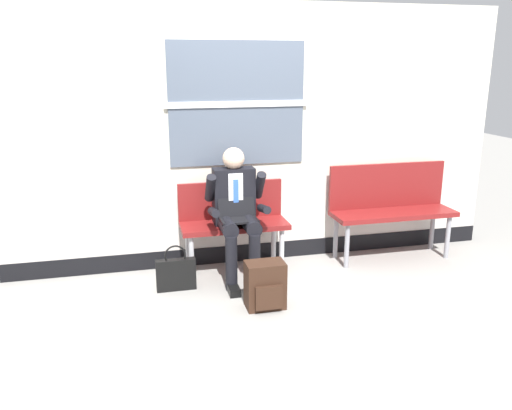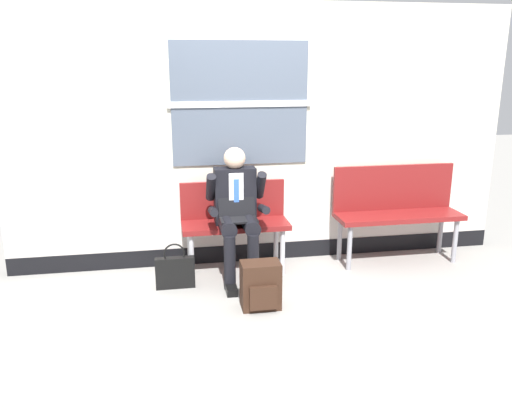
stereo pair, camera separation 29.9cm
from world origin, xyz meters
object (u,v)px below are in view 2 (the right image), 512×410
object	(u,v)px
backpack	(261,286)
handbag	(175,271)
person_seated	(237,210)
bench_empty	(396,205)
bench_with_person	(234,218)

from	to	relation	value
backpack	handbag	world-z (taller)	handbag
person_seated	backpack	world-z (taller)	person_seated
handbag	person_seated	bearing A→B (deg)	13.76
bench_empty	person_seated	xyz separation A→B (m)	(-1.73, -0.21, 0.09)
bench_empty	handbag	bearing A→B (deg)	-171.31
bench_with_person	person_seated	bearing A→B (deg)	-90.00
bench_with_person	bench_empty	xyz separation A→B (m)	(1.73, 0.01, 0.04)
person_seated	handbag	distance (m)	0.82
bench_with_person	backpack	distance (m)	0.96
bench_with_person	handbag	xyz separation A→B (m)	(-0.61, -0.35, -0.39)
bench_with_person	backpack	xyz separation A→B (m)	(0.10, -0.89, -0.35)
person_seated	bench_with_person	bearing A→B (deg)	90.00
person_seated	handbag	world-z (taller)	person_seated
person_seated	handbag	size ratio (longest dim) A/B	2.90
backpack	handbag	distance (m)	0.90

